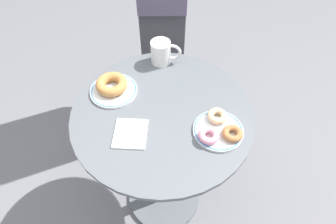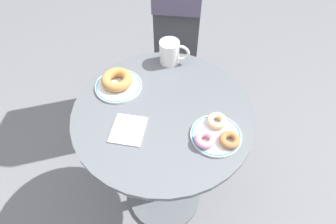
{
  "view_description": "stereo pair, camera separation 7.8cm",
  "coord_description": "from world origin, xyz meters",
  "px_view_note": "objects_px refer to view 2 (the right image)",
  "views": [
    {
      "loc": [
        0.28,
        -0.61,
        1.56
      ],
      "look_at": [
        0.03,
        -0.01,
        0.77
      ],
      "focal_mm": 31.08,
      "sensor_mm": 36.0,
      "label": 1
    },
    {
      "loc": [
        0.35,
        -0.57,
        1.56
      ],
      "look_at": [
        0.03,
        -0.01,
        0.77
      ],
      "focal_mm": 31.08,
      "sensor_mm": 36.0,
      "label": 2
    }
  ],
  "objects_px": {
    "donut_cinnamon": "(230,140)",
    "plate_right": "(216,135)",
    "donut_old_fashioned": "(117,80)",
    "donut_glazed": "(217,121)",
    "cafe_table": "(164,150)",
    "plate_left": "(119,86)",
    "coffee_mug": "(170,52)",
    "donut_pink_frosted": "(205,139)",
    "paper_napkin": "(128,130)"
  },
  "relations": [
    {
      "from": "cafe_table",
      "to": "paper_napkin",
      "type": "xyz_separation_m",
      "value": [
        -0.06,
        -0.13,
        0.27
      ]
    },
    {
      "from": "cafe_table",
      "to": "plate_left",
      "type": "height_order",
      "value": "plate_left"
    },
    {
      "from": "donut_glazed",
      "to": "paper_napkin",
      "type": "distance_m",
      "value": 0.31
    },
    {
      "from": "plate_right",
      "to": "donut_pink_frosted",
      "type": "bearing_deg",
      "value": -115.36
    },
    {
      "from": "donut_old_fashioned",
      "to": "paper_napkin",
      "type": "distance_m",
      "value": 0.23
    },
    {
      "from": "cafe_table",
      "to": "plate_right",
      "type": "bearing_deg",
      "value": -2.06
    },
    {
      "from": "cafe_table",
      "to": "plate_left",
      "type": "bearing_deg",
      "value": 174.99
    },
    {
      "from": "plate_left",
      "to": "plate_right",
      "type": "relative_size",
      "value": 1.04
    },
    {
      "from": "plate_left",
      "to": "donut_old_fashioned",
      "type": "distance_m",
      "value": 0.03
    },
    {
      "from": "plate_right",
      "to": "coffee_mug",
      "type": "distance_m",
      "value": 0.41
    },
    {
      "from": "cafe_table",
      "to": "paper_napkin",
      "type": "bearing_deg",
      "value": -114.3
    },
    {
      "from": "donut_cinnamon",
      "to": "donut_pink_frosted",
      "type": "bearing_deg",
      "value": -151.23
    },
    {
      "from": "plate_right",
      "to": "donut_cinnamon",
      "type": "relative_size",
      "value": 2.46
    },
    {
      "from": "plate_left",
      "to": "plate_right",
      "type": "height_order",
      "value": "same"
    },
    {
      "from": "cafe_table",
      "to": "donut_pink_frosted",
      "type": "distance_m",
      "value": 0.35
    },
    {
      "from": "paper_napkin",
      "to": "donut_pink_frosted",
      "type": "bearing_deg",
      "value": 17.99
    },
    {
      "from": "plate_left",
      "to": "cafe_table",
      "type": "bearing_deg",
      "value": -5.01
    },
    {
      "from": "donut_cinnamon",
      "to": "plate_right",
      "type": "bearing_deg",
      "value": 172.89
    },
    {
      "from": "cafe_table",
      "to": "coffee_mug",
      "type": "bearing_deg",
      "value": 113.83
    },
    {
      "from": "paper_napkin",
      "to": "cafe_table",
      "type": "bearing_deg",
      "value": 65.7
    },
    {
      "from": "plate_left",
      "to": "donut_old_fashioned",
      "type": "height_order",
      "value": "donut_old_fashioned"
    },
    {
      "from": "donut_cinnamon",
      "to": "coffee_mug",
      "type": "height_order",
      "value": "coffee_mug"
    },
    {
      "from": "donut_cinnamon",
      "to": "coffee_mug",
      "type": "relative_size",
      "value": 0.57
    },
    {
      "from": "plate_right",
      "to": "paper_napkin",
      "type": "bearing_deg",
      "value": -155.11
    },
    {
      "from": "plate_left",
      "to": "paper_napkin",
      "type": "height_order",
      "value": "plate_left"
    },
    {
      "from": "donut_pink_frosted",
      "to": "paper_napkin",
      "type": "height_order",
      "value": "donut_pink_frosted"
    },
    {
      "from": "donut_old_fashioned",
      "to": "donut_pink_frosted",
      "type": "bearing_deg",
      "value": -10.71
    },
    {
      "from": "donut_cinnamon",
      "to": "donut_glazed",
      "type": "distance_m",
      "value": 0.09
    },
    {
      "from": "donut_cinnamon",
      "to": "paper_napkin",
      "type": "bearing_deg",
      "value": -159.5
    },
    {
      "from": "coffee_mug",
      "to": "donut_glazed",
      "type": "bearing_deg",
      "value": -34.94
    },
    {
      "from": "donut_glazed",
      "to": "donut_cinnamon",
      "type": "bearing_deg",
      "value": -37.16
    },
    {
      "from": "cafe_table",
      "to": "donut_old_fashioned",
      "type": "bearing_deg",
      "value": 173.46
    },
    {
      "from": "donut_cinnamon",
      "to": "donut_glazed",
      "type": "xyz_separation_m",
      "value": [
        -0.07,
        0.05,
        0.0
      ]
    },
    {
      "from": "donut_cinnamon",
      "to": "donut_pink_frosted",
      "type": "relative_size",
      "value": 1.0
    },
    {
      "from": "donut_cinnamon",
      "to": "coffee_mug",
      "type": "xyz_separation_m",
      "value": [
        -0.37,
        0.26,
        0.03
      ]
    },
    {
      "from": "donut_cinnamon",
      "to": "paper_napkin",
      "type": "xyz_separation_m",
      "value": [
        -0.32,
        -0.12,
        -0.02
      ]
    },
    {
      "from": "donut_old_fashioned",
      "to": "paper_napkin",
      "type": "relative_size",
      "value": 0.99
    },
    {
      "from": "plate_left",
      "to": "plate_right",
      "type": "distance_m",
      "value": 0.42
    },
    {
      "from": "cafe_table",
      "to": "donut_cinnamon",
      "type": "relative_size",
      "value": 10.69
    },
    {
      "from": "cafe_table",
      "to": "plate_right",
      "type": "distance_m",
      "value": 0.34
    },
    {
      "from": "plate_left",
      "to": "donut_cinnamon",
      "type": "height_order",
      "value": "donut_cinnamon"
    },
    {
      "from": "cafe_table",
      "to": "donut_cinnamon",
      "type": "height_order",
      "value": "donut_cinnamon"
    },
    {
      "from": "paper_napkin",
      "to": "coffee_mug",
      "type": "height_order",
      "value": "coffee_mug"
    },
    {
      "from": "donut_pink_frosted",
      "to": "coffee_mug",
      "type": "relative_size",
      "value": 0.57
    },
    {
      "from": "donut_glazed",
      "to": "plate_left",
      "type": "bearing_deg",
      "value": -177.23
    },
    {
      "from": "donut_old_fashioned",
      "to": "donut_glazed",
      "type": "distance_m",
      "value": 0.41
    },
    {
      "from": "donut_pink_frosted",
      "to": "paper_napkin",
      "type": "relative_size",
      "value": 0.57
    },
    {
      "from": "plate_left",
      "to": "donut_pink_frosted",
      "type": "height_order",
      "value": "donut_pink_frosted"
    },
    {
      "from": "cafe_table",
      "to": "plate_right",
      "type": "height_order",
      "value": "plate_right"
    },
    {
      "from": "donut_pink_frosted",
      "to": "paper_napkin",
      "type": "bearing_deg",
      "value": -162.01
    }
  ]
}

